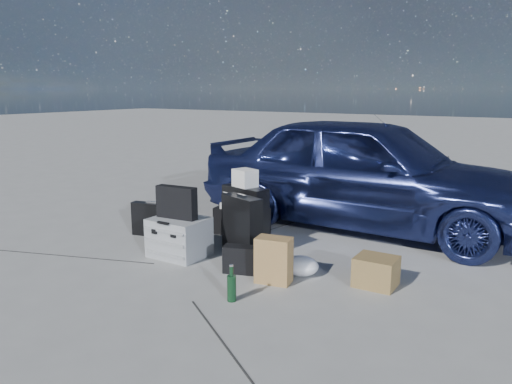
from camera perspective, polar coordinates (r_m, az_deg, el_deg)
ground at (r=4.93m, az=-4.05°, el=-8.79°), size 60.00×60.00×0.00m
car at (r=6.35m, az=12.59°, el=2.26°), size 4.21×1.77×1.42m
pelican_case at (r=5.30m, az=-8.76°, el=-5.11°), size 0.56×0.46×0.41m
laptop_bag at (r=5.22m, az=-9.06°, el=-1.18°), size 0.45×0.15×0.34m
briefcase at (r=6.06m, az=-11.74°, el=-3.09°), size 0.53×0.22×0.40m
suitcase_left at (r=5.24m, az=-1.61°, el=-3.88°), size 0.52×0.33×0.63m
suitcase_right at (r=5.56m, az=-1.23°, el=-2.77°), size 0.59×0.32×0.67m
white_carton at (r=5.48m, az=-1.26°, el=1.61°), size 0.30×0.27×0.19m
duffel_bag at (r=6.01m, az=-1.62°, el=-3.35°), size 0.68×0.38×0.32m
flat_box_white at (r=5.99m, az=-1.65°, el=-1.45°), size 0.47×0.38×0.08m
flat_box_black at (r=5.97m, az=-1.71°, el=-0.83°), size 0.29×0.22×0.06m
kraft_bag at (r=4.53m, az=2.03°, el=-7.80°), size 0.34×0.24×0.42m
cardboard_box at (r=4.61m, az=13.56°, el=-8.82°), size 0.36×0.31×0.27m
plastic_bag at (r=4.76m, az=5.17°, el=-8.40°), size 0.38×0.34×0.18m
messenger_bag at (r=4.78m, az=-1.47°, el=-7.75°), size 0.40×0.25×0.26m
green_bottle at (r=4.18m, az=-2.81°, el=-10.42°), size 0.10×0.10×0.30m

